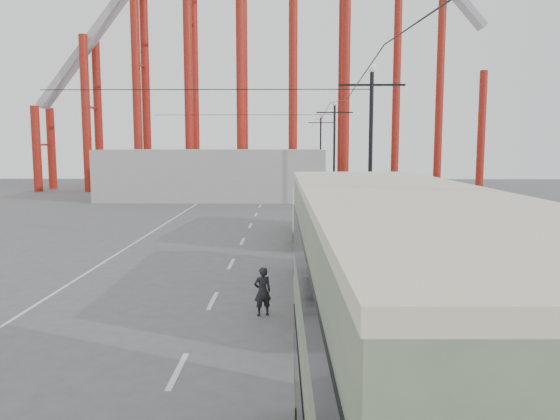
{
  "coord_description": "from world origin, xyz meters",
  "views": [
    {
      "loc": [
        1.72,
        -8.61,
        5.44
      ],
      "look_at": [
        1.33,
        11.89,
        3.0
      ],
      "focal_mm": 35.0,
      "sensor_mm": 36.0,
      "label": 1
    }
  ],
  "objects_px": {
    "single_decker_green": "(342,251)",
    "pedestrian": "(263,291)",
    "double_decker_bus": "(398,369)",
    "single_decker_cream": "(321,206)"
  },
  "relations": [
    {
      "from": "single_decker_green",
      "to": "pedestrian",
      "type": "height_order",
      "value": "single_decker_green"
    },
    {
      "from": "double_decker_bus",
      "to": "single_decker_green",
      "type": "relative_size",
      "value": 0.83
    },
    {
      "from": "single_decker_green",
      "to": "double_decker_bus",
      "type": "bearing_deg",
      "value": -93.21
    },
    {
      "from": "single_decker_green",
      "to": "pedestrian",
      "type": "xyz_separation_m",
      "value": [
        -2.68,
        -1.74,
        -0.97
      ]
    },
    {
      "from": "single_decker_cream",
      "to": "double_decker_bus",
      "type": "bearing_deg",
      "value": -87.07
    },
    {
      "from": "pedestrian",
      "to": "single_decker_green",
      "type": "bearing_deg",
      "value": -167.45
    },
    {
      "from": "double_decker_bus",
      "to": "single_decker_green",
      "type": "height_order",
      "value": "double_decker_bus"
    },
    {
      "from": "single_decker_green",
      "to": "single_decker_cream",
      "type": "bearing_deg",
      "value": 88.95
    },
    {
      "from": "double_decker_bus",
      "to": "single_decker_cream",
      "type": "relative_size",
      "value": 0.85
    },
    {
      "from": "single_decker_cream",
      "to": "pedestrian",
      "type": "height_order",
      "value": "single_decker_cream"
    }
  ]
}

